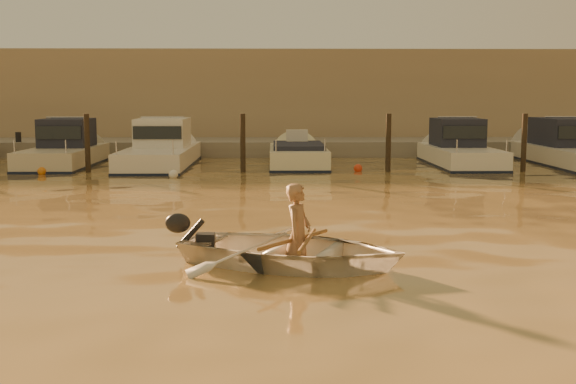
{
  "coord_description": "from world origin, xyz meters",
  "views": [
    {
      "loc": [
        0.84,
        -10.9,
        2.61
      ],
      "look_at": [
        1.12,
        2.98,
        0.75
      ],
      "focal_mm": 45.0,
      "sensor_mm": 36.0,
      "label": 1
    }
  ],
  "objects_px": {
    "person": "(298,235)",
    "moored_boat_2": "(160,149)",
    "dinghy": "(292,250)",
    "moored_boat_5": "(576,149)",
    "moored_boat_1": "(64,149)",
    "moored_boat_4": "(460,149)",
    "moored_boat_3": "(298,160)",
    "waterfront_building": "(257,100)"
  },
  "relations": [
    {
      "from": "moored_boat_1",
      "to": "moored_boat_2",
      "type": "distance_m",
      "value": 3.59
    },
    {
      "from": "waterfront_building",
      "to": "moored_boat_3",
      "type": "bearing_deg",
      "value": -80.9
    },
    {
      "from": "moored_boat_4",
      "to": "waterfront_building",
      "type": "xyz_separation_m",
      "value": [
        -7.87,
        11.0,
        1.77
      ]
    },
    {
      "from": "moored_boat_2",
      "to": "moored_boat_4",
      "type": "xyz_separation_m",
      "value": [
        11.23,
        0.0,
        0.0
      ]
    },
    {
      "from": "moored_boat_2",
      "to": "moored_boat_3",
      "type": "distance_m",
      "value": 5.14
    },
    {
      "from": "dinghy",
      "to": "moored_boat_3",
      "type": "bearing_deg",
      "value": 18.81
    },
    {
      "from": "moored_boat_3",
      "to": "moored_boat_2",
      "type": "bearing_deg",
      "value": 180.0
    },
    {
      "from": "person",
      "to": "moored_boat_2",
      "type": "relative_size",
      "value": 0.21
    },
    {
      "from": "moored_boat_4",
      "to": "moored_boat_5",
      "type": "relative_size",
      "value": 0.75
    },
    {
      "from": "person",
      "to": "moored_boat_5",
      "type": "relative_size",
      "value": 0.18
    },
    {
      "from": "moored_boat_1",
      "to": "waterfront_building",
      "type": "xyz_separation_m",
      "value": [
        6.95,
        11.0,
        1.77
      ]
    },
    {
      "from": "moored_boat_1",
      "to": "moored_boat_5",
      "type": "relative_size",
      "value": 0.73
    },
    {
      "from": "person",
      "to": "moored_boat_4",
      "type": "bearing_deg",
      "value": -1.44
    },
    {
      "from": "dinghy",
      "to": "person",
      "type": "height_order",
      "value": "person"
    },
    {
      "from": "moored_boat_2",
      "to": "dinghy",
      "type": "bearing_deg",
      "value": -74.35
    },
    {
      "from": "person",
      "to": "moored_boat_3",
      "type": "xyz_separation_m",
      "value": [
        0.54,
        16.05,
        -0.27
      ]
    },
    {
      "from": "dinghy",
      "to": "moored_boat_3",
      "type": "height_order",
      "value": "moored_boat_3"
    },
    {
      "from": "dinghy",
      "to": "moored_boat_1",
      "type": "height_order",
      "value": "moored_boat_1"
    },
    {
      "from": "moored_boat_5",
      "to": "moored_boat_3",
      "type": "bearing_deg",
      "value": 180.0
    },
    {
      "from": "moored_boat_4",
      "to": "waterfront_building",
      "type": "height_order",
      "value": "waterfront_building"
    },
    {
      "from": "person",
      "to": "waterfront_building",
      "type": "relative_size",
      "value": 0.03
    },
    {
      "from": "moored_boat_1",
      "to": "moored_boat_3",
      "type": "bearing_deg",
      "value": 0.0
    },
    {
      "from": "person",
      "to": "moored_boat_2",
      "type": "height_order",
      "value": "moored_boat_2"
    },
    {
      "from": "moored_boat_3",
      "to": "waterfront_building",
      "type": "xyz_separation_m",
      "value": [
        -1.76,
        11.0,
        2.17
      ]
    },
    {
      "from": "moored_boat_4",
      "to": "moored_boat_3",
      "type": "bearing_deg",
      "value": 180.0
    },
    {
      "from": "moored_boat_1",
      "to": "moored_boat_5",
      "type": "bearing_deg",
      "value": 0.0
    },
    {
      "from": "moored_boat_4",
      "to": "waterfront_building",
      "type": "bearing_deg",
      "value": 125.59
    },
    {
      "from": "person",
      "to": "moored_boat_3",
      "type": "height_order",
      "value": "person"
    },
    {
      "from": "moored_boat_1",
      "to": "waterfront_building",
      "type": "distance_m",
      "value": 13.13
    },
    {
      "from": "moored_boat_1",
      "to": "moored_boat_2",
      "type": "relative_size",
      "value": 0.83
    },
    {
      "from": "person",
      "to": "moored_boat_5",
      "type": "height_order",
      "value": "moored_boat_5"
    },
    {
      "from": "moored_boat_1",
      "to": "moored_boat_5",
      "type": "height_order",
      "value": "same"
    },
    {
      "from": "dinghy",
      "to": "moored_boat_4",
      "type": "xyz_separation_m",
      "value": [
        6.75,
        16.02,
        0.38
      ]
    },
    {
      "from": "moored_boat_5",
      "to": "waterfront_building",
      "type": "distance_m",
      "value": 16.57
    },
    {
      "from": "moored_boat_3",
      "to": "waterfront_building",
      "type": "bearing_deg",
      "value": 99.1
    },
    {
      "from": "moored_boat_2",
      "to": "moored_boat_1",
      "type": "bearing_deg",
      "value": 180.0
    },
    {
      "from": "moored_boat_1",
      "to": "moored_boat_4",
      "type": "height_order",
      "value": "same"
    },
    {
      "from": "moored_boat_4",
      "to": "moored_boat_5",
      "type": "bearing_deg",
      "value": 0.0
    },
    {
      "from": "dinghy",
      "to": "moored_boat_5",
      "type": "xyz_separation_m",
      "value": [
        11.14,
        16.02,
        0.38
      ]
    },
    {
      "from": "moored_boat_2",
      "to": "moored_boat_3",
      "type": "xyz_separation_m",
      "value": [
        5.12,
        0.0,
        -0.4
      ]
    },
    {
      "from": "moored_boat_2",
      "to": "person",
      "type": "bearing_deg",
      "value": -74.08
    },
    {
      "from": "moored_boat_1",
      "to": "moored_boat_4",
      "type": "xyz_separation_m",
      "value": [
        14.83,
        0.0,
        0.0
      ]
    }
  ]
}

